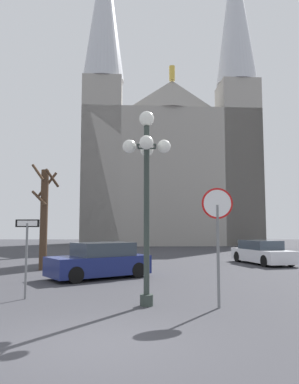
{
  "coord_description": "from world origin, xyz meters",
  "views": [
    {
      "loc": [
        1.14,
        -6.78,
        2.1
      ],
      "look_at": [
        1.0,
        20.51,
        4.76
      ],
      "focal_mm": 34.36,
      "sensor_mm": 36.0,
      "label": 1
    }
  ],
  "objects_px": {
    "cathedral": "(169,151)",
    "street_lamp": "(147,172)",
    "one_way_arrow_sign": "(27,248)",
    "bare_tree": "(44,215)",
    "parked_car_far_white": "(262,253)",
    "stop_sign": "(218,222)",
    "parked_car_near_navy": "(100,261)"
  },
  "relations": [
    {
      "from": "street_lamp",
      "to": "parked_car_near_navy",
      "type": "height_order",
      "value": "street_lamp"
    },
    {
      "from": "stop_sign",
      "to": "bare_tree",
      "type": "distance_m",
      "value": 11.26
    },
    {
      "from": "one_way_arrow_sign",
      "to": "bare_tree",
      "type": "distance_m",
      "value": 7.74
    },
    {
      "from": "cathedral",
      "to": "parked_car_far_white",
      "type": "distance_m",
      "value": 27.7
    },
    {
      "from": "bare_tree",
      "to": "parked_car_far_white",
      "type": "xyz_separation_m",
      "value": [
        11.9,
        3.18,
        -2.08
      ]
    },
    {
      "from": "bare_tree",
      "to": "parked_car_far_white",
      "type": "distance_m",
      "value": 12.49
    },
    {
      "from": "stop_sign",
      "to": "street_lamp",
      "type": "xyz_separation_m",
      "value": [
        -1.91,
        0.25,
        1.39
      ]
    },
    {
      "from": "bare_tree",
      "to": "street_lamp",
      "type": "bearing_deg",
      "value": -57.7
    },
    {
      "from": "cathedral",
      "to": "parked_car_near_navy",
      "type": "bearing_deg",
      "value": -98.17
    },
    {
      "from": "bare_tree",
      "to": "parked_car_far_white",
      "type": "height_order",
      "value": "bare_tree"
    },
    {
      "from": "stop_sign",
      "to": "bare_tree",
      "type": "xyz_separation_m",
      "value": [
        -7.21,
        8.64,
        0.47
      ]
    },
    {
      "from": "stop_sign",
      "to": "parked_car_far_white",
      "type": "height_order",
      "value": "stop_sign"
    },
    {
      "from": "stop_sign",
      "to": "parked_car_near_navy",
      "type": "relative_size",
      "value": 0.71
    },
    {
      "from": "bare_tree",
      "to": "stop_sign",
      "type": "bearing_deg",
      "value": -50.14
    },
    {
      "from": "parked_car_near_navy",
      "to": "stop_sign",
      "type": "bearing_deg",
      "value": -55.48
    },
    {
      "from": "parked_car_near_navy",
      "to": "parked_car_far_white",
      "type": "xyz_separation_m",
      "value": [
        8.64,
        6.07,
        -0.05
      ]
    },
    {
      "from": "one_way_arrow_sign",
      "to": "bare_tree",
      "type": "height_order",
      "value": "bare_tree"
    },
    {
      "from": "cathedral",
      "to": "bare_tree",
      "type": "xyz_separation_m",
      "value": [
        -7.71,
        -28.11,
        -9.26
      ]
    },
    {
      "from": "street_lamp",
      "to": "one_way_arrow_sign",
      "type": "bearing_deg",
      "value": 165.56
    },
    {
      "from": "stop_sign",
      "to": "street_lamp",
      "type": "height_order",
      "value": "street_lamp"
    },
    {
      "from": "cathedral",
      "to": "one_way_arrow_sign",
      "type": "height_order",
      "value": "cathedral"
    },
    {
      "from": "stop_sign",
      "to": "bare_tree",
      "type": "bearing_deg",
      "value": 129.86
    },
    {
      "from": "cathedral",
      "to": "bare_tree",
      "type": "height_order",
      "value": "cathedral"
    },
    {
      "from": "parked_car_far_white",
      "to": "one_way_arrow_sign",
      "type": "bearing_deg",
      "value": -133.82
    },
    {
      "from": "stop_sign",
      "to": "one_way_arrow_sign",
      "type": "height_order",
      "value": "stop_sign"
    },
    {
      "from": "one_way_arrow_sign",
      "to": "street_lamp",
      "type": "height_order",
      "value": "street_lamp"
    },
    {
      "from": "cathedral",
      "to": "street_lamp",
      "type": "height_order",
      "value": "cathedral"
    },
    {
      "from": "parked_car_near_navy",
      "to": "cathedral",
      "type": "bearing_deg",
      "value": 81.83
    },
    {
      "from": "cathedral",
      "to": "stop_sign",
      "type": "xyz_separation_m",
      "value": [
        -0.5,
        -36.74,
        -9.73
      ]
    },
    {
      "from": "street_lamp",
      "to": "parked_car_far_white",
      "type": "relative_size",
      "value": 1.13
    },
    {
      "from": "cathedral",
      "to": "bare_tree",
      "type": "bearing_deg",
      "value": -105.34
    },
    {
      "from": "one_way_arrow_sign",
      "to": "street_lamp",
      "type": "xyz_separation_m",
      "value": [
        3.61,
        -0.93,
        2.13
      ]
    }
  ]
}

